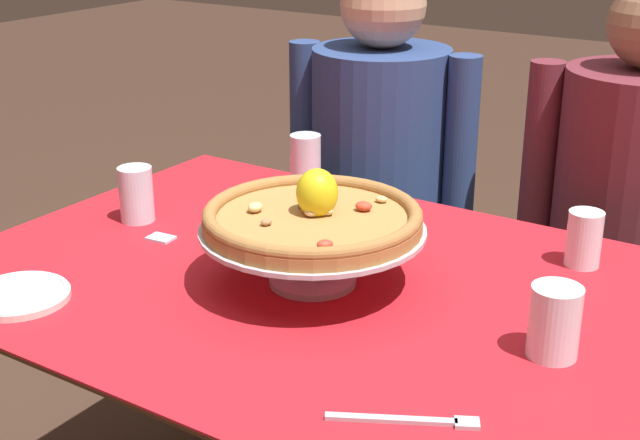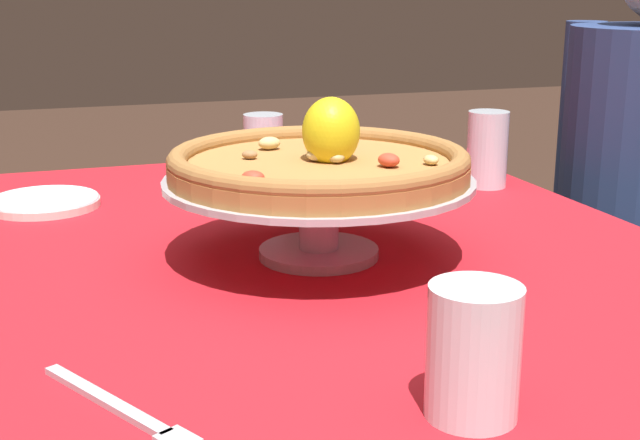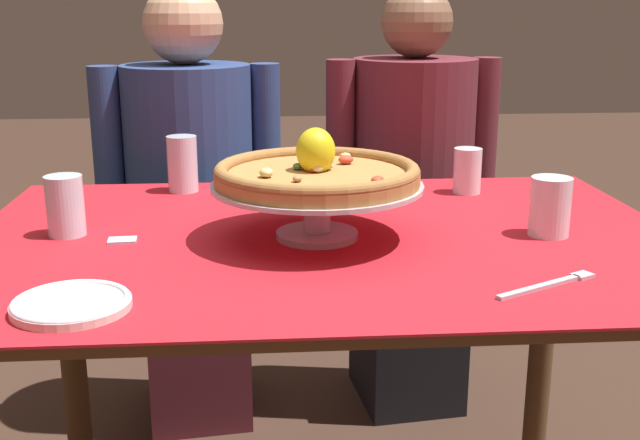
# 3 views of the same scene
# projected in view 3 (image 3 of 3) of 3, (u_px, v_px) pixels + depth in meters

# --- Properties ---
(dining_table) EXTENTS (1.32, 0.92, 0.76)m
(dining_table) POSITION_uv_depth(u_px,v_px,m) (326.00, 289.00, 1.48)
(dining_table) COLOR brown
(dining_table) RESTS_ON ground
(pizza_stand) EXTENTS (0.38, 0.38, 0.10)m
(pizza_stand) POSITION_uv_depth(u_px,v_px,m) (317.00, 197.00, 1.41)
(pizza_stand) COLOR #B7B7C1
(pizza_stand) RESTS_ON dining_table
(pizza) EXTENTS (0.37, 0.37, 0.10)m
(pizza) POSITION_uv_depth(u_px,v_px,m) (317.00, 172.00, 1.40)
(pizza) COLOR #AD753D
(pizza) RESTS_ON pizza_stand
(water_glass_side_right) EXTENTS (0.07, 0.07, 0.11)m
(water_glass_side_right) POSITION_uv_depth(u_px,v_px,m) (550.00, 210.00, 1.43)
(water_glass_side_right) COLOR white
(water_glass_side_right) RESTS_ON dining_table
(water_glass_side_left) EXTENTS (0.07, 0.07, 0.11)m
(water_glass_side_left) POSITION_uv_depth(u_px,v_px,m) (66.00, 210.00, 1.43)
(water_glass_side_left) COLOR silver
(water_glass_side_left) RESTS_ON dining_table
(water_glass_back_left) EXTENTS (0.07, 0.07, 0.13)m
(water_glass_back_left) POSITION_uv_depth(u_px,v_px,m) (183.00, 168.00, 1.77)
(water_glass_back_left) COLOR silver
(water_glass_back_left) RESTS_ON dining_table
(water_glass_back_right) EXTENTS (0.06, 0.06, 0.10)m
(water_glass_back_right) POSITION_uv_depth(u_px,v_px,m) (467.00, 174.00, 1.76)
(water_glass_back_right) COLOR white
(water_glass_back_right) RESTS_ON dining_table
(side_plate) EXTENTS (0.17, 0.17, 0.02)m
(side_plate) POSITION_uv_depth(u_px,v_px,m) (71.00, 304.00, 1.09)
(side_plate) COLOR silver
(side_plate) RESTS_ON dining_table
(dinner_fork) EXTENTS (0.18, 0.11, 0.01)m
(dinner_fork) POSITION_uv_depth(u_px,v_px,m) (551.00, 284.00, 1.19)
(dinner_fork) COLOR #B7B7C1
(dinner_fork) RESTS_ON dining_table
(sugar_packet) EXTENTS (0.05, 0.04, 0.00)m
(sugar_packet) POSITION_uv_depth(u_px,v_px,m) (122.00, 240.00, 1.41)
(sugar_packet) COLOR silver
(sugar_packet) RESTS_ON dining_table
(diner_left) EXTENTS (0.50, 0.39, 1.23)m
(diner_left) POSITION_uv_depth(u_px,v_px,m) (192.00, 217.00, 2.18)
(diner_left) COLOR maroon
(diner_left) RESTS_ON ground
(diner_right) EXTENTS (0.50, 0.38, 1.22)m
(diner_right) POSITION_uv_depth(u_px,v_px,m) (411.00, 210.00, 2.26)
(diner_right) COLOR black
(diner_right) RESTS_ON ground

